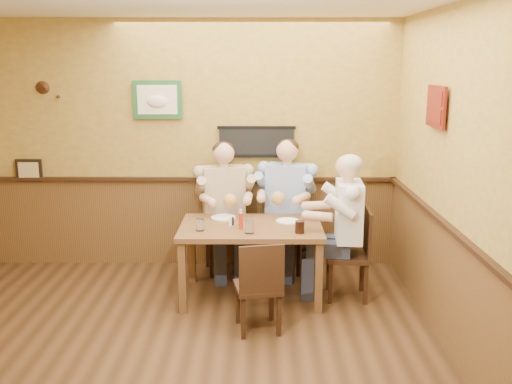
% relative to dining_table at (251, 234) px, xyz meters
% --- Properties ---
extents(room, '(5.02, 5.03, 2.81)m').
position_rel_dining_table_xyz_m(room, '(-0.71, -1.33, 1.03)').
color(room, '#321E0F').
rests_on(room, ground).
extents(dining_table, '(1.40, 0.90, 0.75)m').
position_rel_dining_table_xyz_m(dining_table, '(0.00, 0.00, 0.00)').
color(dining_table, brown).
rests_on(dining_table, ground).
extents(chair_back_left, '(0.51, 0.51, 0.93)m').
position_rel_dining_table_xyz_m(chair_back_left, '(-0.31, 0.73, -0.19)').
color(chair_back_left, '#321D10').
rests_on(chair_back_left, ground).
extents(chair_back_right, '(0.54, 0.54, 0.95)m').
position_rel_dining_table_xyz_m(chair_back_right, '(0.40, 0.78, -0.19)').
color(chair_back_right, '#321D10').
rests_on(chair_back_right, ground).
extents(chair_right_end, '(0.45, 0.45, 0.92)m').
position_rel_dining_table_xyz_m(chair_right_end, '(0.96, -0.01, -0.20)').
color(chair_right_end, '#321D10').
rests_on(chair_right_end, ground).
extents(chair_near_side, '(0.45, 0.45, 0.84)m').
position_rel_dining_table_xyz_m(chair_near_side, '(0.07, -0.74, -0.24)').
color(chair_near_side, '#321D10').
rests_on(chair_near_side, ground).
extents(diner_tan_shirt, '(0.72, 0.72, 1.33)m').
position_rel_dining_table_xyz_m(diner_tan_shirt, '(-0.31, 0.73, 0.01)').
color(diner_tan_shirt, '#CAB28B').
rests_on(diner_tan_shirt, ground).
extents(diner_blue_polo, '(0.76, 0.76, 1.35)m').
position_rel_dining_table_xyz_m(diner_blue_polo, '(0.40, 0.78, 0.02)').
color(diner_blue_polo, '#8EAAD5').
rests_on(diner_blue_polo, ground).
extents(diner_white_elder, '(0.64, 0.64, 1.31)m').
position_rel_dining_table_xyz_m(diner_white_elder, '(0.96, -0.01, -0.00)').
color(diner_white_elder, silver).
rests_on(diner_white_elder, ground).
extents(water_glass_left, '(0.10, 0.10, 0.12)m').
position_rel_dining_table_xyz_m(water_glass_left, '(-0.48, -0.18, 0.15)').
color(water_glass_left, white).
rests_on(water_glass_left, dining_table).
extents(water_glass_mid, '(0.11, 0.11, 0.13)m').
position_rel_dining_table_xyz_m(water_glass_mid, '(-0.01, -0.27, 0.16)').
color(water_glass_mid, silver).
rests_on(water_glass_mid, dining_table).
extents(cola_tumbler, '(0.12, 0.12, 0.12)m').
position_rel_dining_table_xyz_m(cola_tumbler, '(0.46, -0.26, 0.15)').
color(cola_tumbler, black).
rests_on(cola_tumbler, dining_table).
extents(hot_sauce_bottle, '(0.06, 0.06, 0.18)m').
position_rel_dining_table_xyz_m(hot_sauce_bottle, '(-0.10, -0.12, 0.18)').
color(hot_sauce_bottle, '#B02912').
rests_on(hot_sauce_bottle, dining_table).
extents(salt_shaker, '(0.04, 0.04, 0.08)m').
position_rel_dining_table_xyz_m(salt_shaker, '(-0.20, -0.01, 0.13)').
color(salt_shaker, silver).
rests_on(salt_shaker, dining_table).
extents(pepper_shaker, '(0.03, 0.03, 0.08)m').
position_rel_dining_table_xyz_m(pepper_shaker, '(-0.19, 0.01, 0.13)').
color(pepper_shaker, black).
rests_on(pepper_shaker, dining_table).
extents(plate_far_left, '(0.31, 0.31, 0.02)m').
position_rel_dining_table_xyz_m(plate_far_left, '(-0.29, 0.26, 0.10)').
color(plate_far_left, white).
rests_on(plate_far_left, dining_table).
extents(plate_far_right, '(0.30, 0.30, 0.02)m').
position_rel_dining_table_xyz_m(plate_far_right, '(0.37, 0.13, 0.10)').
color(plate_far_right, white).
rests_on(plate_far_right, dining_table).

